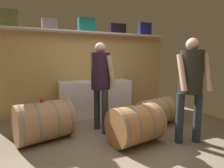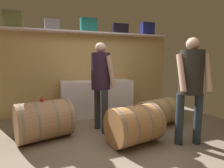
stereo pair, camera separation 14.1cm
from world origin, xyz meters
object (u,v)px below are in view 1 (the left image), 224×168
Objects in this scene: toolcase_grey at (49,24)px; wine_barrel_near at (44,121)px; wine_glass at (91,77)px; toolcase_navy at (144,29)px; work_cabinet at (95,98)px; wine_barrel_flank at (156,112)px; tasting_cup at (42,100)px; wine_barrel_far at (135,124)px; visitor_tasting at (101,78)px; toolcase_olive at (9,19)px; toolcase_teal at (86,25)px; toolcase_black at (117,29)px; winemaker_pouring at (191,80)px; wine_bottle_clear at (108,75)px.

wine_barrel_near is (-0.21, -1.26, -1.82)m from toolcase_grey.
wine_glass is 0.13× the size of wine_barrel_near.
work_cabinet is (-1.47, -0.19, -1.77)m from toolcase_navy.
wine_glass reaches higher than work_cabinet.
tasting_cup is (-2.22, 0.04, 0.41)m from wine_barrel_flank.
toolcase_navy is at bearing 45.13° from wine_barrel_far.
tasting_cup is at bearing -100.03° from visitor_tasting.
toolcase_olive is 2.12m from wine_glass.
toolcase_navy is 0.33× the size of wine_barrel_near.
toolcase_teal is 0.96× the size of toolcase_black.
toolcase_navy is (1.61, 0.00, 0.00)m from toolcase_teal.
winemaker_pouring reaches higher than wine_glass.
toolcase_black is 0.80m from toolcase_navy.
visitor_tasting reaches higher than wine_glass.
tasting_cup is (-1.21, -1.07, 0.26)m from work_cabinet.
wine_bottle_clear is at bearing -6.28° from toolcase_olive.
toolcase_teal is 0.37× the size of wine_barrel_flank.
wine_bottle_clear is 1.10m from visitor_tasting.
winemaker_pouring is (2.22, -0.95, 0.35)m from tasting_cup.
toolcase_olive reaches higher than wine_glass.
wine_glass is at bearing 169.54° from wine_bottle_clear.
wine_glass is (-0.08, 0.04, 0.52)m from work_cabinet.
toolcase_olive is 3.64m from wine_barrel_flank.
toolcase_grey is 1.66m from toolcase_black.
tasting_cup is (-0.22, -1.26, -1.47)m from toolcase_grey.
toolcase_grey is at bearing 169.01° from work_cabinet.
wine_glass is (0.91, -0.15, -1.20)m from toolcase_grey.
winemaker_pouring is at bearing -63.51° from work_cabinet.
wine_glass is (-0.41, 0.07, -0.06)m from wine_bottle_clear.
work_cabinet is 1.51m from wine_barrel_flank.
toolcase_olive is at bearing -139.72° from visitor_tasting.
wine_glass reaches higher than wine_barrel_near.
wine_barrel_near is at bearing -103.16° from toolcase_grey.
wine_barrel_near is at bearing -8.13° from winemaker_pouring.
toolcase_black is at bearing -177.36° from toolcase_navy.
toolcase_olive is at bearing 173.83° from work_cabinet.
toolcase_grey reaches higher than work_cabinet.
toolcase_olive reaches higher than wine_barrel_near.
toolcase_teal reaches higher than tasting_cup.
wine_barrel_flank is (0.34, -1.30, -1.88)m from toolcase_black.
wine_barrel_far is 1.13m from winemaker_pouring.
wine_bottle_clear is at bearing -55.87° from winemaker_pouring.
wine_glass is at bearing -46.97° from winemaker_pouring.
wine_glass is (1.70, -0.15, -1.26)m from toolcase_olive.
toolcase_olive is 2.80× the size of wine_glass.
work_cabinet is 1.20m from visitor_tasting.
winemaker_pouring is (1.01, -2.02, 0.61)m from work_cabinet.
wine_barrel_flank is 0.62× the size of winemaker_pouring.
toolcase_olive is 2.34m from visitor_tasting.
winemaker_pouring is at bearing -71.07° from wine_bottle_clear.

